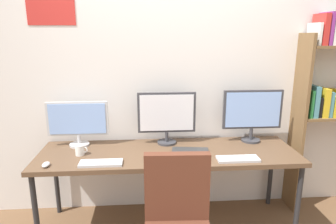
% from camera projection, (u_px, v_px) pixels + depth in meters
% --- Properties ---
extents(wall_back, '(4.68, 0.11, 2.60)m').
position_uv_depth(wall_back, '(165.00, 82.00, 2.93)').
color(wall_back, silver).
rests_on(wall_back, ground_plane).
extents(desk, '(2.28, 0.68, 0.74)m').
position_uv_depth(desk, '(168.00, 157.00, 2.68)').
color(desk, brown).
rests_on(desk, ground_plane).
extents(monitor_left, '(0.56, 0.18, 0.42)m').
position_uv_depth(monitor_left, '(78.00, 121.00, 2.76)').
color(monitor_left, silver).
rests_on(monitor_left, desk).
extents(monitor_center, '(0.54, 0.18, 0.49)m').
position_uv_depth(monitor_center, '(167.00, 115.00, 2.80)').
color(monitor_center, '#38383D').
rests_on(monitor_center, desk).
extents(monitor_right, '(0.57, 0.18, 0.50)m').
position_uv_depth(monitor_right, '(252.00, 112.00, 2.86)').
color(monitor_right, '#38383D').
rests_on(monitor_right, desk).
extents(keyboard_left, '(0.34, 0.13, 0.02)m').
position_uv_depth(keyboard_left, '(101.00, 163.00, 2.40)').
color(keyboard_left, silver).
rests_on(keyboard_left, desk).
extents(keyboard_right, '(0.35, 0.13, 0.02)m').
position_uv_depth(keyboard_right, '(238.00, 159.00, 2.48)').
color(keyboard_right, silver).
rests_on(keyboard_right, desk).
extents(computer_mouse, '(0.06, 0.10, 0.03)m').
position_uv_depth(computer_mouse, '(46.00, 165.00, 2.36)').
color(computer_mouse, silver).
rests_on(computer_mouse, desk).
extents(laptop_closed, '(0.35, 0.26, 0.02)m').
position_uv_depth(laptop_closed, '(190.00, 153.00, 2.61)').
color(laptop_closed, '#2D2D2D').
rests_on(laptop_closed, desk).
extents(coffee_mug, '(0.11, 0.08, 0.09)m').
position_uv_depth(coffee_mug, '(80.00, 150.00, 2.58)').
color(coffee_mug, white).
rests_on(coffee_mug, desk).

